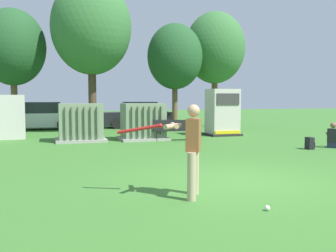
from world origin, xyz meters
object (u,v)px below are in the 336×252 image
at_px(park_bench, 174,129).
at_px(parked_car_leftmost, 40,117).
at_px(transformer_west, 81,123).
at_px(parked_car_left_of_center, 138,116).
at_px(generator_enclosure, 222,113).
at_px(batter, 190,146).
at_px(transformer_mid_west, 143,122).
at_px(sports_ball, 267,208).
at_px(backpack, 310,143).
at_px(seated_spectator, 334,138).

height_order(park_bench, parked_car_leftmost, parked_car_leftmost).
distance_m(transformer_west, parked_car_left_of_center, 7.73).
xyz_separation_m(generator_enclosure, parked_car_left_of_center, (-2.93, 6.10, -0.38)).
bearing_deg(batter, transformer_mid_west, 81.45).
bearing_deg(transformer_mid_west, park_bench, -36.06).
xyz_separation_m(park_bench, sports_ball, (-1.72, -10.06, -0.49)).
distance_m(generator_enclosure, parked_car_left_of_center, 6.78).
bearing_deg(backpack, park_bench, 133.78).
xyz_separation_m(backpack, parked_car_leftmost, (-9.59, 12.05, 0.54)).
height_order(generator_enclosure, parked_car_leftmost, generator_enclosure).
bearing_deg(seated_spectator, park_bench, 141.98).
distance_m(park_bench, seated_spectator, 6.37).
relative_size(transformer_west, parked_car_left_of_center, 0.48).
height_order(seated_spectator, parked_car_left_of_center, parked_car_left_of_center).
relative_size(park_bench, seated_spectator, 1.91).
bearing_deg(transformer_mid_west, transformer_west, 175.42).
bearing_deg(batter, parked_car_left_of_center, 80.50).
distance_m(sports_ball, seated_spectator, 9.12).
bearing_deg(parked_car_leftmost, park_bench, -54.48).
bearing_deg(sports_ball, transformer_mid_west, 87.12).
distance_m(generator_enclosure, park_bench, 3.50).
relative_size(transformer_west, park_bench, 1.14).
bearing_deg(park_bench, generator_enclosure, 27.12).
relative_size(backpack, parked_car_left_of_center, 0.10).
bearing_deg(park_bench, parked_car_leftmost, 125.52).
distance_m(park_bench, parked_car_leftmost, 9.85).
relative_size(transformer_mid_west, generator_enclosure, 0.91).
distance_m(transformer_mid_west, backpack, 7.04).
bearing_deg(transformer_mid_west, parked_car_leftmost, 122.44).
relative_size(transformer_mid_west, batter, 1.21).
bearing_deg(batter, parked_car_leftmost, 100.38).
bearing_deg(park_bench, seated_spectator, -38.02).
height_order(generator_enclosure, parked_car_left_of_center, generator_enclosure).
distance_m(park_bench, backpack, 5.60).
xyz_separation_m(park_bench, parked_car_leftmost, (-5.72, 8.02, 0.22)).
height_order(transformer_mid_west, seated_spectator, transformer_mid_west).
relative_size(transformer_mid_west, parked_car_leftmost, 0.50).
relative_size(generator_enclosure, parked_car_left_of_center, 0.52).
bearing_deg(seated_spectator, transformer_mid_west, 142.34).
distance_m(transformer_mid_west, seated_spectator, 7.82).
distance_m(sports_ball, parked_car_leftmost, 18.53).
bearing_deg(generator_enclosure, transformer_west, -175.86).
height_order(batter, seated_spectator, batter).
distance_m(transformer_mid_west, parked_car_leftmost, 8.49).
xyz_separation_m(parked_car_leftmost, parked_car_left_of_center, (5.86, -0.34, 0.00)).
relative_size(batter, seated_spectator, 1.81).
height_order(transformer_mid_west, backpack, transformer_mid_west).
xyz_separation_m(backpack, parked_car_left_of_center, (-3.73, 11.71, 0.54)).
xyz_separation_m(seated_spectator, parked_car_left_of_center, (-4.88, 11.60, 0.38)).
bearing_deg(transformer_west, park_bench, -15.39).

